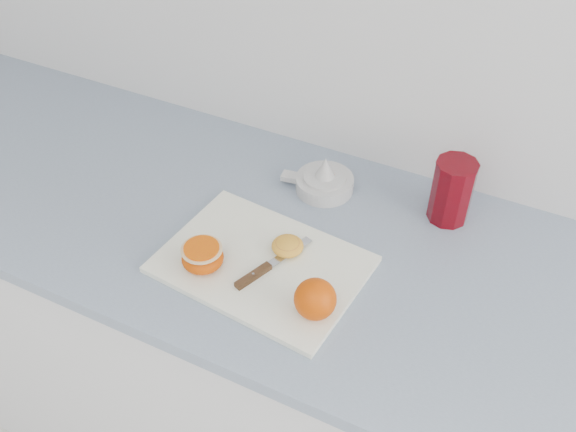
{
  "coord_description": "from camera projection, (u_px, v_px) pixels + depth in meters",
  "views": [
    {
      "loc": [
        0.22,
        0.89,
        1.76
      ],
      "look_at": [
        -0.18,
        1.68,
        0.96
      ],
      "focal_mm": 40.0,
      "sensor_mm": 36.0,
      "label": 1
    }
  ],
  "objects": [
    {
      "name": "counter",
      "position": [
        319.0,
        380.0,
        1.53
      ],
      "size": [
        2.65,
        0.64,
        0.89
      ],
      "color": "white",
      "rests_on": "ground"
    },
    {
      "name": "squeezed_shell",
      "position": [
        288.0,
        246.0,
        1.2
      ],
      "size": [
        0.06,
        0.06,
        0.03
      ],
      "color": "gold",
      "rests_on": "cutting_board"
    },
    {
      "name": "paring_knife",
      "position": [
        260.0,
        271.0,
        1.16
      ],
      "size": [
        0.08,
        0.17,
        0.01
      ],
      "color": "#4E2E17",
      "rests_on": "cutting_board"
    },
    {
      "name": "red_tumbler",
      "position": [
        452.0,
        193.0,
        1.26
      ],
      "size": [
        0.08,
        0.08,
        0.14
      ],
      "color": "#61050D",
      "rests_on": "counter"
    },
    {
      "name": "half_orange",
      "position": [
        203.0,
        257.0,
        1.16
      ],
      "size": [
        0.08,
        0.08,
        0.05
      ],
      "color": "#E15600",
      "rests_on": "cutting_board"
    },
    {
      "name": "cutting_board",
      "position": [
        262.0,
        264.0,
        1.19
      ],
      "size": [
        0.39,
        0.3,
        0.01
      ],
      "primitive_type": "cube",
      "rotation": [
        0.0,
        0.0,
        -0.09
      ],
      "color": "white",
      "rests_on": "counter"
    },
    {
      "name": "citrus_juicer",
      "position": [
        324.0,
        181.0,
        1.35
      ],
      "size": [
        0.16,
        0.12,
        0.08
      ],
      "color": "silver",
      "rests_on": "counter"
    },
    {
      "name": "whole_orange",
      "position": [
        315.0,
        299.0,
        1.07
      ],
      "size": [
        0.07,
        0.07,
        0.07
      ],
      "color": "#E15600",
      "rests_on": "cutting_board"
    }
  ]
}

